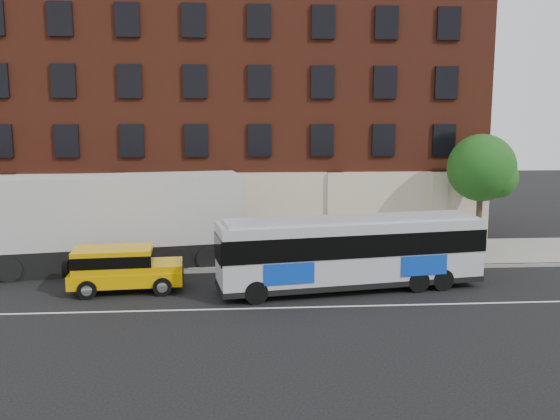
{
  "coord_description": "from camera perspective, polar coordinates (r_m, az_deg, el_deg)",
  "views": [
    {
      "loc": [
        0.52,
        -20.83,
        7.04
      ],
      "look_at": [
        2.42,
        5.5,
        3.0
      ],
      "focal_mm": 37.55,
      "sensor_mm": 36.0,
      "label": 1
    }
  ],
  "objects": [
    {
      "name": "kerb",
      "position": [
        27.72,
        -5.11,
        -5.88
      ],
      "size": [
        60.0,
        0.25,
        0.15
      ],
      "primitive_type": "cube",
      "color": "gray",
      "rests_on": "ground"
    },
    {
      "name": "sign_pole",
      "position": [
        28.98,
        -22.21,
        -3.07
      ],
      "size": [
        0.3,
        0.2,
        2.5
      ],
      "color": "gray",
      "rests_on": "ground"
    },
    {
      "name": "lane_line",
      "position": [
        22.46,
        -5.33,
        -9.59
      ],
      "size": [
        60.0,
        0.12,
        0.01
      ],
      "primitive_type": "cube",
      "color": "silver",
      "rests_on": "ground"
    },
    {
      "name": "street_tree",
      "position": [
        33.09,
        19.09,
        3.66
      ],
      "size": [
        3.6,
        3.6,
        6.2
      ],
      "color": "#322219",
      "rests_on": "sidewalk"
    },
    {
      "name": "city_bus",
      "position": [
        24.65,
        6.94,
        -3.9
      ],
      "size": [
        11.39,
        4.15,
        3.06
      ],
      "color": "#ADAEB8",
      "rests_on": "ground"
    },
    {
      "name": "ground",
      "position": [
        21.99,
        -5.36,
        -10.01
      ],
      "size": [
        120.0,
        120.0,
        0.0
      ],
      "primitive_type": "plane",
      "color": "black",
      "rests_on": "ground"
    },
    {
      "name": "sidewalk",
      "position": [
        30.63,
        -5.02,
        -4.47
      ],
      "size": [
        60.0,
        6.0,
        0.15
      ],
      "primitive_type": "cube",
      "color": "gray",
      "rests_on": "ground"
    },
    {
      "name": "yellow_suv",
      "position": [
        25.23,
        -15.22,
        -5.32
      ],
      "size": [
        4.92,
        2.43,
        1.85
      ],
      "color": "#E4A600",
      "rests_on": "ground"
    },
    {
      "name": "building",
      "position": [
        37.75,
        -5.01,
        9.49
      ],
      "size": [
        30.0,
        12.1,
        15.0
      ],
      "color": "#612617",
      "rests_on": "sidewalk"
    },
    {
      "name": "shipping_container",
      "position": [
        28.96,
        -17.4,
        -1.28
      ],
      "size": [
        13.74,
        5.04,
        4.49
      ],
      "color": "black",
      "rests_on": "ground"
    }
  ]
}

